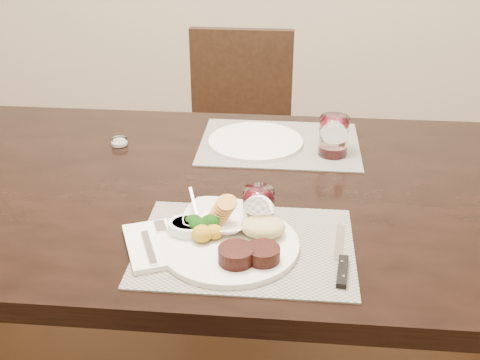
# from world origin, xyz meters

# --- Properties ---
(dining_table) EXTENTS (2.00, 1.00, 0.75)m
(dining_table) POSITION_xyz_m (0.00, 0.00, 0.67)
(dining_table) COLOR black
(dining_table) RESTS_ON ground
(chair_far) EXTENTS (0.42, 0.42, 0.90)m
(chair_far) POSITION_xyz_m (0.00, 0.93, 0.50)
(chair_far) COLOR black
(chair_far) RESTS_ON ground
(placemat_near) EXTENTS (0.46, 0.34, 0.00)m
(placemat_near) POSITION_xyz_m (0.13, -0.28, 0.75)
(placemat_near) COLOR gray
(placemat_near) RESTS_ON dining_table
(placemat_far) EXTENTS (0.46, 0.34, 0.00)m
(placemat_far) POSITION_xyz_m (0.18, 0.27, 0.75)
(placemat_far) COLOR gray
(placemat_far) RESTS_ON dining_table
(dinner_plate) EXTENTS (0.30, 0.30, 0.05)m
(dinner_plate) POSITION_xyz_m (0.11, -0.29, 0.77)
(dinner_plate) COLOR silver
(dinner_plate) RESTS_ON placemat_near
(napkin_fork) EXTENTS (0.16, 0.20, 0.02)m
(napkin_fork) POSITION_xyz_m (-0.07, -0.30, 0.76)
(napkin_fork) COLOR silver
(napkin_fork) RESTS_ON placemat_near
(steak_knife) EXTENTS (0.03, 0.23, 0.01)m
(steak_knife) POSITION_xyz_m (0.33, -0.33, 0.76)
(steak_knife) COLOR silver
(steak_knife) RESTS_ON placemat_near
(cracker_bowl) EXTENTS (0.17, 0.17, 0.07)m
(cracker_bowl) POSITION_xyz_m (0.06, -0.21, 0.77)
(cracker_bowl) COLOR silver
(cracker_bowl) RESTS_ON placemat_near
(sauce_ramekin) EXTENTS (0.09, 0.14, 0.07)m
(sauce_ramekin) POSITION_xyz_m (0.00, -0.25, 0.77)
(sauce_ramekin) COLOR silver
(sauce_ramekin) RESTS_ON placemat_near
(wine_glass_near) EXTENTS (0.07, 0.07, 0.10)m
(wine_glass_near) POSITION_xyz_m (0.15, -0.20, 0.80)
(wine_glass_near) COLOR white
(wine_glass_near) RESTS_ON placemat_near
(far_plate) EXTENTS (0.27, 0.27, 0.01)m
(far_plate) POSITION_xyz_m (0.11, 0.26, 0.76)
(far_plate) COLOR silver
(far_plate) RESTS_ON placemat_far
(wine_glass_far) EXTENTS (0.08, 0.08, 0.11)m
(wine_glass_far) POSITION_xyz_m (0.33, 0.20, 0.80)
(wine_glass_far) COLOR white
(wine_glass_far) RESTS_ON placemat_far
(salt_cellar) EXTENTS (0.05, 0.05, 0.02)m
(salt_cellar) POSITION_xyz_m (-0.28, 0.22, 0.76)
(salt_cellar) COLOR white
(salt_cellar) RESTS_ON dining_table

